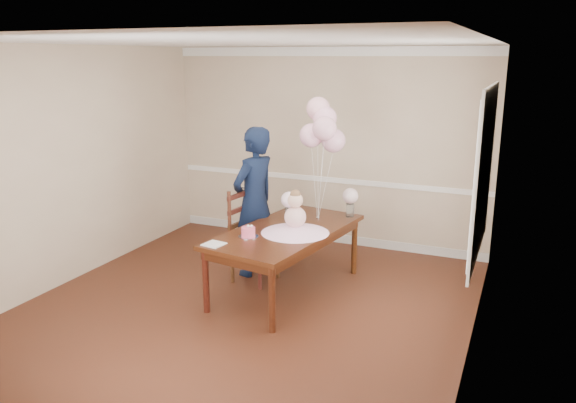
% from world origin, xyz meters
% --- Properties ---
extents(floor, '(4.50, 5.00, 0.00)m').
position_xyz_m(floor, '(0.00, 0.00, 0.00)').
color(floor, '#34160D').
rests_on(floor, ground).
extents(ceiling, '(4.50, 5.00, 0.02)m').
position_xyz_m(ceiling, '(0.00, 0.00, 2.70)').
color(ceiling, white).
rests_on(ceiling, wall_back).
extents(wall_back, '(4.50, 0.02, 2.70)m').
position_xyz_m(wall_back, '(0.00, 2.50, 1.35)').
color(wall_back, tan).
rests_on(wall_back, floor).
extents(wall_front, '(4.50, 0.02, 2.70)m').
position_xyz_m(wall_front, '(0.00, -2.50, 1.35)').
color(wall_front, tan).
rests_on(wall_front, floor).
extents(wall_left, '(0.02, 5.00, 2.70)m').
position_xyz_m(wall_left, '(-2.25, 0.00, 1.35)').
color(wall_left, tan).
rests_on(wall_left, floor).
extents(wall_right, '(0.02, 5.00, 2.70)m').
position_xyz_m(wall_right, '(2.25, 0.00, 1.35)').
color(wall_right, tan).
rests_on(wall_right, floor).
extents(chair_rail_trim, '(4.50, 0.02, 0.07)m').
position_xyz_m(chair_rail_trim, '(0.00, 2.49, 0.90)').
color(chair_rail_trim, white).
rests_on(chair_rail_trim, wall_back).
extents(crown_molding, '(4.50, 0.02, 0.12)m').
position_xyz_m(crown_molding, '(0.00, 2.49, 2.63)').
color(crown_molding, white).
rests_on(crown_molding, wall_back).
extents(baseboard_trim, '(4.50, 0.02, 0.12)m').
position_xyz_m(baseboard_trim, '(0.00, 2.49, 0.06)').
color(baseboard_trim, silver).
rests_on(baseboard_trim, floor).
extents(window_frame, '(0.02, 1.66, 1.56)m').
position_xyz_m(window_frame, '(2.23, 0.50, 1.55)').
color(window_frame, white).
rests_on(window_frame, wall_right).
extents(window_blinds, '(0.01, 1.50, 1.40)m').
position_xyz_m(window_blinds, '(2.21, 0.50, 1.55)').
color(window_blinds, silver).
rests_on(window_blinds, wall_right).
extents(dining_table_top, '(1.26, 2.07, 0.05)m').
position_xyz_m(dining_table_top, '(0.22, 0.64, 0.70)').
color(dining_table_top, black).
rests_on(dining_table_top, table_leg_fl).
extents(table_apron, '(1.15, 1.96, 0.10)m').
position_xyz_m(table_apron, '(0.22, 0.64, 0.63)').
color(table_apron, black).
rests_on(table_apron, table_leg_fl).
extents(table_leg_fl, '(0.08, 0.08, 0.68)m').
position_xyz_m(table_leg_fl, '(-0.32, -0.18, 0.34)').
color(table_leg_fl, black).
rests_on(table_leg_fl, floor).
extents(table_leg_fr, '(0.08, 0.08, 0.68)m').
position_xyz_m(table_leg_fr, '(0.48, -0.30, 0.34)').
color(table_leg_fr, black).
rests_on(table_leg_fr, floor).
extents(table_leg_bl, '(0.08, 0.08, 0.68)m').
position_xyz_m(table_leg_bl, '(-0.05, 1.59, 0.34)').
color(table_leg_bl, black).
rests_on(table_leg_bl, floor).
extents(table_leg_br, '(0.08, 0.08, 0.68)m').
position_xyz_m(table_leg_br, '(0.76, 1.46, 0.34)').
color(table_leg_br, black).
rests_on(table_leg_br, floor).
extents(baby_skirt, '(0.84, 0.84, 0.10)m').
position_xyz_m(baby_skirt, '(0.35, 0.57, 0.78)').
color(baby_skirt, '#FAB8E2').
rests_on(baby_skirt, dining_table_top).
extents(baby_torso, '(0.23, 0.23, 0.23)m').
position_xyz_m(baby_torso, '(0.35, 0.57, 0.90)').
color(baby_torso, pink).
rests_on(baby_torso, baby_skirt).
extents(baby_head, '(0.17, 0.17, 0.17)m').
position_xyz_m(baby_head, '(0.35, 0.57, 1.09)').
color(baby_head, beige).
rests_on(baby_head, baby_torso).
extents(baby_hair, '(0.12, 0.12, 0.12)m').
position_xyz_m(baby_hair, '(0.35, 0.57, 1.15)').
color(baby_hair, brown).
rests_on(baby_hair, baby_head).
extents(cake_platter, '(0.24, 0.24, 0.01)m').
position_xyz_m(cake_platter, '(-0.04, 0.24, 0.73)').
color(cake_platter, silver).
rests_on(cake_platter, dining_table_top).
extents(birthday_cake, '(0.17, 0.17, 0.10)m').
position_xyz_m(birthday_cake, '(-0.04, 0.24, 0.78)').
color(birthday_cake, '#E44868').
rests_on(birthday_cake, cake_platter).
extents(cake_flower_a, '(0.03, 0.03, 0.03)m').
position_xyz_m(cake_flower_a, '(-0.04, 0.24, 0.85)').
color(cake_flower_a, silver).
rests_on(cake_flower_a, birthday_cake).
extents(cake_flower_b, '(0.03, 0.03, 0.03)m').
position_xyz_m(cake_flower_b, '(-0.01, 0.25, 0.85)').
color(cake_flower_b, silver).
rests_on(cake_flower_b, birthday_cake).
extents(rose_vase_near, '(0.11, 0.11, 0.16)m').
position_xyz_m(rose_vase_near, '(0.12, 0.95, 0.81)').
color(rose_vase_near, white).
rests_on(rose_vase_near, dining_table_top).
extents(roses_near, '(0.18, 0.18, 0.18)m').
position_xyz_m(roses_near, '(0.12, 0.95, 0.98)').
color(roses_near, white).
rests_on(roses_near, rose_vase_near).
extents(rose_vase_far, '(0.11, 0.11, 0.16)m').
position_xyz_m(rose_vase_far, '(0.71, 1.40, 0.81)').
color(rose_vase_far, silver).
rests_on(rose_vase_far, dining_table_top).
extents(roses_far, '(0.18, 0.18, 0.18)m').
position_xyz_m(roses_far, '(0.71, 1.40, 0.98)').
color(roses_far, beige).
rests_on(roses_far, rose_vase_far).
extents(napkin, '(0.22, 0.22, 0.01)m').
position_xyz_m(napkin, '(-0.25, -0.12, 0.73)').
color(napkin, silver).
rests_on(napkin, dining_table_top).
extents(balloon_weight, '(0.04, 0.04, 0.02)m').
position_xyz_m(balloon_weight, '(0.40, 1.15, 0.74)').
color(balloon_weight, silver).
rests_on(balloon_weight, dining_table_top).
extents(balloon_a, '(0.27, 0.27, 0.27)m').
position_xyz_m(balloon_a, '(0.30, 1.17, 1.70)').
color(balloon_a, '#F9B1CE').
rests_on(balloon_a, balloon_ribbon_a).
extents(balloon_b, '(0.27, 0.27, 0.27)m').
position_xyz_m(balloon_b, '(0.48, 1.09, 1.80)').
color(balloon_b, '#EDA8C2').
rests_on(balloon_b, balloon_ribbon_b).
extents(balloon_c, '(0.27, 0.27, 0.27)m').
position_xyz_m(balloon_c, '(0.43, 1.25, 1.89)').
color(balloon_c, '#FFB4D5').
rests_on(balloon_c, balloon_ribbon_c).
extents(balloon_d, '(0.27, 0.27, 0.27)m').
position_xyz_m(balloon_d, '(0.34, 1.28, 1.99)').
color(balloon_d, '#FFB4C6').
rests_on(balloon_d, balloon_ribbon_d).
extents(balloon_e, '(0.27, 0.27, 0.27)m').
position_xyz_m(balloon_e, '(0.55, 1.21, 1.65)').
color(balloon_e, '#D798B3').
rests_on(balloon_e, balloon_ribbon_e).
extents(balloon_ribbon_a, '(0.09, 0.02, 0.81)m').
position_xyz_m(balloon_ribbon_a, '(0.35, 1.16, 1.15)').
color(balloon_ribbon_a, white).
rests_on(balloon_ribbon_a, balloon_weight).
extents(balloon_ribbon_b, '(0.09, 0.07, 0.91)m').
position_xyz_m(balloon_ribbon_b, '(0.44, 1.12, 1.19)').
color(balloon_ribbon_b, silver).
rests_on(balloon_ribbon_b, balloon_weight).
extents(balloon_ribbon_c, '(0.04, 0.09, 1.01)m').
position_xyz_m(balloon_ribbon_c, '(0.41, 1.20, 1.24)').
color(balloon_ribbon_c, silver).
rests_on(balloon_ribbon_c, balloon_weight).
extents(balloon_ribbon_d, '(0.07, 0.11, 1.10)m').
position_xyz_m(balloon_ribbon_d, '(0.37, 1.22, 1.29)').
color(balloon_ribbon_d, white).
rests_on(balloon_ribbon_d, balloon_weight).
extents(balloon_ribbon_e, '(0.15, 0.05, 0.75)m').
position_xyz_m(balloon_ribbon_e, '(0.47, 1.18, 1.12)').
color(balloon_ribbon_e, white).
rests_on(balloon_ribbon_e, balloon_weight).
extents(dining_chair_seat, '(0.53, 0.53, 0.05)m').
position_xyz_m(dining_chair_seat, '(-0.24, 0.78, 0.48)').
color(dining_chair_seat, '#3A1710').
rests_on(dining_chair_seat, chair_leg_fl).
extents(chair_leg_fl, '(0.05, 0.05, 0.46)m').
position_xyz_m(chair_leg_fl, '(-0.46, 0.62, 0.23)').
color(chair_leg_fl, '#3D2110').
rests_on(chair_leg_fl, floor).
extents(chair_leg_fr, '(0.05, 0.05, 0.46)m').
position_xyz_m(chair_leg_fr, '(-0.08, 0.57, 0.23)').
color(chair_leg_fr, '#39130F').
rests_on(chair_leg_fr, floor).
extents(chair_leg_bl, '(0.05, 0.05, 0.46)m').
position_xyz_m(chair_leg_bl, '(-0.41, 1.00, 0.23)').
color(chair_leg_bl, '#3E1611').
rests_on(chair_leg_bl, floor).
extents(chair_leg_br, '(0.05, 0.05, 0.46)m').
position_xyz_m(chair_leg_br, '(-0.02, 0.95, 0.23)').
color(chair_leg_br, '#3D2010').
rests_on(chair_leg_br, floor).
extents(chair_back_post_l, '(0.05, 0.05, 0.60)m').
position_xyz_m(chair_back_post_l, '(-0.48, 0.62, 0.79)').
color(chair_back_post_l, '#39190F').
rests_on(chair_back_post_l, dining_chair_seat).
extents(chair_back_post_r, '(0.05, 0.05, 0.60)m').
position_xyz_m(chair_back_post_r, '(-0.43, 1.00, 0.79)').
color(chair_back_post_r, '#311B0D').
rests_on(chair_back_post_r, dining_chair_seat).
extents(chair_slat_low, '(0.09, 0.43, 0.05)m').
position_xyz_m(chair_slat_low, '(-0.45, 0.81, 0.66)').
color(chair_slat_low, '#321B0D').
rests_on(chair_slat_low, dining_chair_seat).
extents(chair_slat_mid, '(0.09, 0.43, 0.05)m').
position_xyz_m(chair_slat_mid, '(-0.45, 0.81, 0.84)').
color(chair_slat_mid, black).
rests_on(chair_slat_mid, dining_chair_seat).
extents(chair_slat_top, '(0.09, 0.43, 0.05)m').
position_xyz_m(chair_slat_top, '(-0.45, 0.81, 1.01)').
color(chair_slat_top, black).
rests_on(chair_slat_top, dining_chair_seat).
extents(woman, '(0.59, 0.74, 1.79)m').
position_xyz_m(woman, '(-0.35, 1.01, 0.89)').
color(woman, black).
rests_on(woman, floor).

